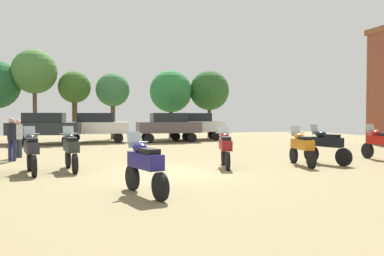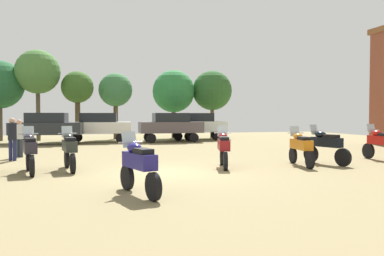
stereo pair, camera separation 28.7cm
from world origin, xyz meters
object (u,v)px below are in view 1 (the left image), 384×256
at_px(car_5, 169,125).
at_px(person_1, 12,136).
at_px(motorcycle_6, 302,146).
at_px(motorcycle_8, 145,165).
at_px(motorcycle_1, 380,142).
at_px(car_1, 195,124).
at_px(motorcycle_3, 326,145).
at_px(car_4, 96,125).
at_px(tree_7, 74,88).
at_px(person_2, 18,136).
at_px(motorcycle_9, 31,151).
at_px(tree_6, 171,92).
at_px(tree_4, 34,72).
at_px(tree_5, 209,91).
at_px(motorcycle_13, 225,147).
at_px(motorcycle_11, 71,149).
at_px(tree_2, 113,90).
at_px(car_3, 45,126).

bearing_deg(car_5, person_1, 137.83).
height_order(motorcycle_6, motorcycle_8, motorcycle_8).
xyz_separation_m(motorcycle_1, person_1, (-14.61, 3.87, 0.30)).
bearing_deg(car_1, person_1, 144.21).
relative_size(motorcycle_1, motorcycle_3, 1.07).
height_order(car_4, tree_7, tree_7).
xyz_separation_m(motorcycle_6, person_2, (-10.49, 5.84, 0.26)).
bearing_deg(motorcycle_3, motorcycle_9, 160.93).
bearing_deg(motorcycle_3, tree_6, 79.75).
relative_size(motorcycle_3, motorcycle_8, 1.02).
bearing_deg(motorcycle_9, car_4, 67.98).
height_order(motorcycle_3, motorcycle_9, motorcycle_9).
bearing_deg(car_5, tree_7, 57.57).
bearing_deg(tree_6, tree_4, -175.40).
height_order(person_1, person_2, person_1).
distance_m(motorcycle_8, person_2, 10.33).
bearing_deg(tree_5, motorcycle_13, -106.93).
distance_m(motorcycle_3, tree_5, 18.04).
height_order(person_2, tree_5, tree_5).
bearing_deg(tree_7, motorcycle_8, -85.23).
distance_m(motorcycle_11, tree_7, 16.96).
bearing_deg(motorcycle_1, motorcycle_8, -157.20).
height_order(motorcycle_3, motorcycle_8, motorcycle_3).
relative_size(person_2, tree_2, 0.33).
relative_size(motorcycle_13, car_4, 0.47).
bearing_deg(motorcycle_6, motorcycle_8, -141.07).
bearing_deg(motorcycle_8, motorcycle_11, 93.86).
height_order(person_2, tree_6, tree_6).
bearing_deg(car_5, person_2, 133.32).
bearing_deg(car_1, tree_2, 72.85).
distance_m(person_2, tree_7, 12.39).
bearing_deg(motorcycle_9, car_5, 48.78).
distance_m(motorcycle_8, car_4, 17.99).
xyz_separation_m(motorcycle_3, car_1, (-0.80, 15.00, 0.44)).
height_order(motorcycle_9, car_5, car_5).
height_order(tree_5, tree_6, tree_5).
relative_size(motorcycle_3, tree_4, 0.32).
height_order(motorcycle_6, tree_5, tree_5).
bearing_deg(tree_2, motorcycle_1, -61.58).
xyz_separation_m(motorcycle_1, car_1, (-3.71, 14.56, 0.44)).
xyz_separation_m(motorcycle_8, person_2, (-4.03, 9.51, 0.25)).
xyz_separation_m(motorcycle_11, person_2, (-2.30, 4.83, 0.24)).
bearing_deg(car_1, motorcycle_1, -155.92).
distance_m(motorcycle_6, tree_2, 19.12).
height_order(motorcycle_3, car_4, car_4).
bearing_deg(car_3, motorcycle_3, -132.45).
bearing_deg(person_2, motorcycle_11, 145.83).
bearing_deg(tree_7, motorcycle_11, -89.86).
distance_m(car_1, tree_6, 4.13).
xyz_separation_m(person_1, tree_7, (2.31, 13.21, 2.83)).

